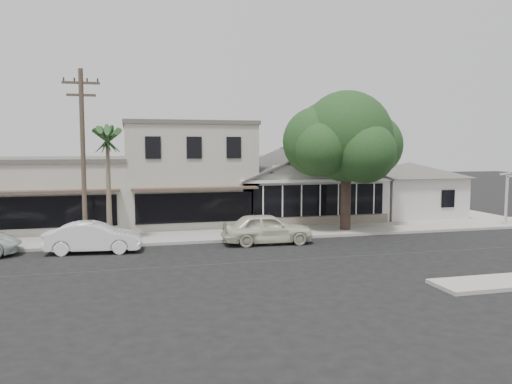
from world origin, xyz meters
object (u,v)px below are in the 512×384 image
object	(u,v)px
car_0	(267,228)
shade_tree	(344,139)
utility_pole	(83,154)
car_1	(94,237)

from	to	relation	value
car_0	shade_tree	bearing A→B (deg)	-61.86
utility_pole	car_0	distance (m)	10.15
car_0	shade_tree	size ratio (longest dim) A/B	0.56
car_1	utility_pole	bearing A→B (deg)	27.01
car_1	shade_tree	xyz separation A→B (m)	(14.34, 2.75, 4.84)
car_0	shade_tree	distance (m)	7.80
utility_pole	car_1	xyz separation A→B (m)	(0.47, -1.23, -4.04)
car_0	shade_tree	xyz separation A→B (m)	(5.55, 2.70, 4.77)
car_0	car_1	xyz separation A→B (m)	(-8.80, -0.04, -0.07)
utility_pole	shade_tree	world-z (taller)	utility_pole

